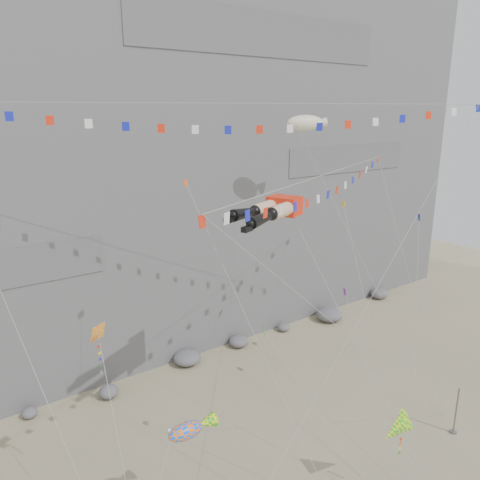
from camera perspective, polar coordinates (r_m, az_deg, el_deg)
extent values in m
plane|color=#9B8C6B|center=(35.00, 8.78, -26.19)|extent=(120.00, 120.00, 0.00)
cube|color=slate|center=(53.75, -15.44, 16.85)|extent=(80.00, 28.00, 50.00)
cylinder|color=slate|center=(39.91, 24.85, -18.36)|extent=(0.12, 0.12, 3.77)
cube|color=red|center=(30.77, 5.44, 4.21)|extent=(2.10, 2.41, 1.19)
cylinder|color=#D6AB85|center=(28.99, 4.88, 3.53)|extent=(2.19, 1.56, 0.88)
sphere|color=black|center=(28.12, 3.91, 3.18)|extent=(0.80, 0.80, 0.80)
cone|color=black|center=(27.13, 2.68, 2.60)|extent=(2.50, 1.57, 0.82)
cube|color=black|center=(25.86, 0.87, 1.36)|extent=(0.85, 0.61, 0.29)
cylinder|color=#D6AB85|center=(29.55, 2.84, 3.80)|extent=(2.19, 1.56, 0.88)
sphere|color=black|center=(28.71, 1.83, 3.46)|extent=(0.80, 0.80, 0.80)
cone|color=black|center=(27.69, 0.55, 3.27)|extent=(2.52, 1.58, 0.88)
cube|color=black|center=(26.41, -1.31, 2.47)|extent=(0.85, 0.61, 0.29)
cylinder|color=gray|center=(29.97, 14.72, -14.11)|extent=(0.03, 0.03, 21.68)
cylinder|color=gray|center=(25.54, -3.52, -10.85)|extent=(0.03, 0.03, 29.45)
cylinder|color=gray|center=(35.83, 17.80, -7.61)|extent=(0.03, 0.03, 21.84)
cube|color=slate|center=(42.53, 23.67, -18.94)|extent=(0.16, 0.16, 0.10)
cylinder|color=gray|center=(26.20, -13.89, -26.15)|extent=(0.03, 0.03, 14.37)
cylinder|color=gray|center=(39.91, 15.46, -2.71)|extent=(0.03, 0.03, 26.25)
cube|color=slate|center=(42.10, 23.13, -19.25)|extent=(0.16, 0.16, 0.10)
cylinder|color=gray|center=(27.99, 2.93, -13.91)|extent=(0.03, 0.03, 23.03)
cylinder|color=gray|center=(34.36, 16.16, -17.31)|extent=(0.03, 0.03, 15.38)
cylinder|color=gray|center=(29.43, 11.33, -22.21)|extent=(0.03, 0.03, 14.07)
cylinder|color=gray|center=(34.19, 15.96, -11.45)|extent=(0.03, 0.03, 21.70)
cylinder|color=gray|center=(35.71, 20.57, -11.41)|extent=(0.03, 0.03, 19.49)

